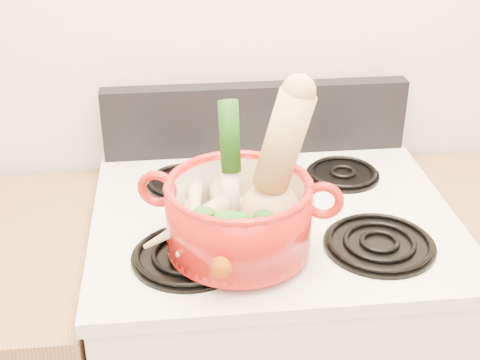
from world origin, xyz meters
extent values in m
cube|color=white|center=(0.00, 1.75, 1.30)|extent=(3.50, 0.02, 2.60)
cube|color=silver|center=(0.00, 1.40, 0.93)|extent=(0.78, 0.67, 0.03)
cube|color=black|center=(0.00, 1.70, 1.04)|extent=(0.76, 0.05, 0.18)
cylinder|color=black|center=(-0.19, 1.24, 0.96)|extent=(0.22, 0.22, 0.02)
cylinder|color=black|center=(0.19, 1.24, 0.96)|extent=(0.22, 0.22, 0.02)
cylinder|color=black|center=(-0.19, 1.54, 0.96)|extent=(0.17, 0.17, 0.02)
cylinder|color=black|center=(0.19, 1.54, 0.96)|extent=(0.17, 0.17, 0.02)
cylinder|color=#B8160F|center=(-0.09, 1.25, 1.04)|extent=(0.34, 0.34, 0.14)
torus|color=#B8160F|center=(-0.24, 1.29, 1.08)|extent=(0.08, 0.04, 0.08)
torus|color=#B8160F|center=(0.06, 1.21, 1.08)|extent=(0.08, 0.04, 0.08)
cylinder|color=white|center=(-0.10, 1.30, 1.12)|extent=(0.05, 0.09, 0.26)
ellipsoid|color=tan|center=(-0.06, 1.31, 1.02)|extent=(0.09, 0.08, 0.04)
cone|color=beige|center=(-0.12, 1.29, 1.02)|extent=(0.10, 0.23, 0.06)
cone|color=beige|center=(-0.19, 1.26, 1.02)|extent=(0.08, 0.19, 0.05)
cone|color=beige|center=(-0.13, 1.28, 1.03)|extent=(0.05, 0.19, 0.06)
cone|color=beige|center=(-0.19, 1.23, 1.04)|extent=(0.18, 0.13, 0.06)
cone|color=beige|center=(-0.17, 1.29, 1.05)|extent=(0.06, 0.21, 0.06)
cone|color=#D8610A|center=(-0.13, 1.19, 1.01)|extent=(0.08, 0.15, 0.04)
cone|color=#BE5709|center=(-0.13, 1.18, 1.02)|extent=(0.04, 0.17, 0.05)
cone|color=#D0600A|center=(-0.06, 1.20, 1.03)|extent=(0.03, 0.16, 0.04)
cone|color=orange|center=(-0.13, 1.21, 1.03)|extent=(0.10, 0.13, 0.04)
camera|label=1|loc=(-0.21, 0.17, 1.70)|focal=50.00mm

